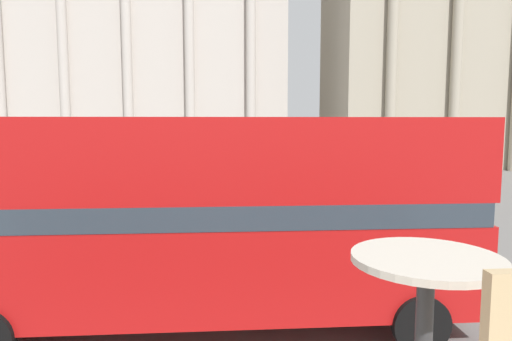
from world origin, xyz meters
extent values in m
cylinder|color=black|center=(3.76, 8.21, 0.55)|extent=(1.10, 0.22, 1.10)
cylinder|color=black|center=(3.76, 5.79, 0.55)|extent=(1.10, 0.22, 1.10)
cylinder|color=black|center=(-4.08, 8.21, 0.55)|extent=(1.10, 0.22, 1.10)
cube|color=#B71414|center=(-0.16, 7.00, 1.46)|extent=(10.63, 2.42, 1.82)
cube|color=#2D3842|center=(-0.16, 7.00, 2.59)|extent=(10.42, 2.45, 0.45)
cube|color=#B71414|center=(-0.16, 7.00, 3.59)|extent=(10.63, 2.42, 1.56)
cylinder|color=beige|center=(0.93, -0.35, 3.73)|extent=(0.60, 0.60, 0.03)
cube|color=#BCB2A8|center=(-11.41, 47.92, 10.60)|extent=(35.41, 12.82, 21.21)
cylinder|color=#BCB2A8|center=(-14.24, 41.07, 9.01)|extent=(0.90, 0.90, 18.03)
cylinder|color=#BCB2A8|center=(-8.58, 41.07, 9.01)|extent=(0.90, 0.90, 18.03)
cylinder|color=#BCB2A8|center=(-2.91, 41.07, 9.01)|extent=(0.90, 0.90, 18.03)
cylinder|color=#BCB2A8|center=(2.76, 41.07, 9.01)|extent=(0.90, 0.90, 18.03)
cube|color=#A39984|center=(28.56, 42.64, 11.31)|extent=(35.37, 11.77, 22.62)
cylinder|color=#A39984|center=(14.42, 36.31, 9.61)|extent=(0.90, 0.90, 19.23)
cylinder|color=#A39984|center=(20.08, 36.31, 9.61)|extent=(0.90, 0.90, 19.23)
cylinder|color=black|center=(6.55, 11.92, 1.96)|extent=(0.12, 0.12, 3.93)
cube|color=black|center=(6.73, 11.92, 3.48)|extent=(0.20, 0.24, 0.70)
sphere|color=green|center=(6.84, 11.92, 3.63)|extent=(0.14, 0.14, 0.14)
cylinder|color=black|center=(-1.03, 19.26, 2.09)|extent=(0.12, 0.12, 4.17)
cube|color=black|center=(-0.85, 19.26, 3.72)|extent=(0.20, 0.24, 0.70)
sphere|color=red|center=(-0.74, 19.26, 3.87)|extent=(0.14, 0.14, 0.14)
cylinder|color=black|center=(7.85, 28.10, 1.67)|extent=(0.12, 0.12, 3.34)
cube|color=black|center=(8.03, 28.10, 2.89)|extent=(0.20, 0.24, 0.70)
sphere|color=red|center=(8.14, 28.10, 3.04)|extent=(0.14, 0.14, 0.14)
cylinder|color=black|center=(-4.08, 24.62, 0.30)|extent=(0.60, 0.18, 0.60)
cylinder|color=black|center=(-4.08, 22.87, 0.30)|extent=(0.60, 0.18, 0.60)
cylinder|color=black|center=(-6.88, 24.62, 0.30)|extent=(0.60, 0.18, 0.60)
cylinder|color=black|center=(-6.88, 22.87, 0.30)|extent=(0.60, 0.18, 0.60)
cube|color=#B2B5BA|center=(-5.48, 23.74, 0.57)|extent=(4.20, 1.75, 0.55)
cube|color=#2D3842|center=(-5.68, 23.74, 1.10)|extent=(1.89, 1.61, 0.50)
cylinder|color=black|center=(1.37, 24.20, 0.30)|extent=(0.60, 0.18, 0.60)
cylinder|color=black|center=(1.37, 22.45, 0.30)|extent=(0.60, 0.18, 0.60)
cylinder|color=black|center=(-1.43, 24.20, 0.30)|extent=(0.60, 0.18, 0.60)
cylinder|color=black|center=(-1.43, 22.45, 0.30)|extent=(0.60, 0.18, 0.60)
cube|color=maroon|center=(-0.03, 23.32, 0.57)|extent=(4.20, 1.75, 0.55)
cube|color=#2D3842|center=(-0.23, 23.32, 1.10)|extent=(1.89, 1.61, 0.50)
cylinder|color=#282B33|center=(9.97, 27.28, 0.40)|extent=(0.14, 0.14, 0.80)
cylinder|color=#282B33|center=(10.15, 27.28, 0.40)|extent=(0.14, 0.14, 0.80)
cylinder|color=#284799|center=(10.06, 27.28, 1.12)|extent=(0.32, 0.32, 0.63)
sphere|color=tan|center=(10.06, 27.28, 1.54)|extent=(0.22, 0.22, 0.22)
cylinder|color=#282B33|center=(-0.13, 30.43, 0.39)|extent=(0.14, 0.14, 0.77)
cylinder|color=#282B33|center=(0.05, 30.43, 0.39)|extent=(0.14, 0.14, 0.77)
cylinder|color=silver|center=(-0.04, 30.43, 1.08)|extent=(0.32, 0.32, 0.61)
sphere|color=tan|center=(-0.04, 30.43, 1.49)|extent=(0.21, 0.21, 0.21)
cylinder|color=#282B33|center=(-7.71, 19.71, 0.42)|extent=(0.14, 0.14, 0.84)
cylinder|color=#282B33|center=(-7.53, 19.71, 0.42)|extent=(0.14, 0.14, 0.84)
cylinder|color=#B22323|center=(-7.62, 19.71, 1.17)|extent=(0.32, 0.32, 0.66)
sphere|color=tan|center=(-7.62, 19.71, 1.61)|extent=(0.23, 0.23, 0.23)
camera|label=1|loc=(0.11, -2.07, 4.28)|focal=32.00mm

